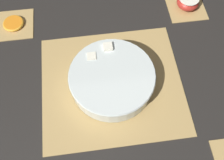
% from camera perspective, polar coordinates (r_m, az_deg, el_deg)
% --- Properties ---
extents(ground_plane, '(6.00, 6.00, 0.00)m').
position_cam_1_polar(ground_plane, '(0.88, 0.00, -0.97)').
color(ground_plane, black).
extents(bamboo_mat_center, '(0.46, 0.42, 0.01)m').
position_cam_1_polar(bamboo_mat_center, '(0.87, 0.00, -0.88)').
color(bamboo_mat_center, tan).
rests_on(bamboo_mat_center, ground_plane).
extents(coaster_mat_near_left, '(0.14, 0.14, 0.01)m').
position_cam_1_polar(coaster_mat_near_left, '(1.11, 15.80, 15.04)').
color(coaster_mat_near_left, tan).
rests_on(coaster_mat_near_left, ground_plane).
extents(coaster_mat_near_right, '(0.14, 0.14, 0.01)m').
position_cam_1_polar(coaster_mat_near_right, '(1.08, -20.55, 11.22)').
color(coaster_mat_near_right, tan).
rests_on(coaster_mat_near_right, ground_plane).
extents(fruit_salad_bowl, '(0.28, 0.28, 0.07)m').
position_cam_1_polar(fruit_salad_bowl, '(0.84, -0.04, 0.35)').
color(fruit_salad_bowl, silver).
rests_on(fruit_salad_bowl, bamboo_mat_center).
extents(apple_half, '(0.08, 0.08, 0.05)m').
position_cam_1_polar(apple_half, '(1.09, 16.16, 16.00)').
color(apple_half, '#B72D23').
rests_on(apple_half, coaster_mat_near_left).
extents(orange_slice_whole, '(0.08, 0.08, 0.01)m').
position_cam_1_polar(orange_slice_whole, '(1.07, -20.68, 11.48)').
color(orange_slice_whole, orange).
rests_on(orange_slice_whole, coaster_mat_near_right).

